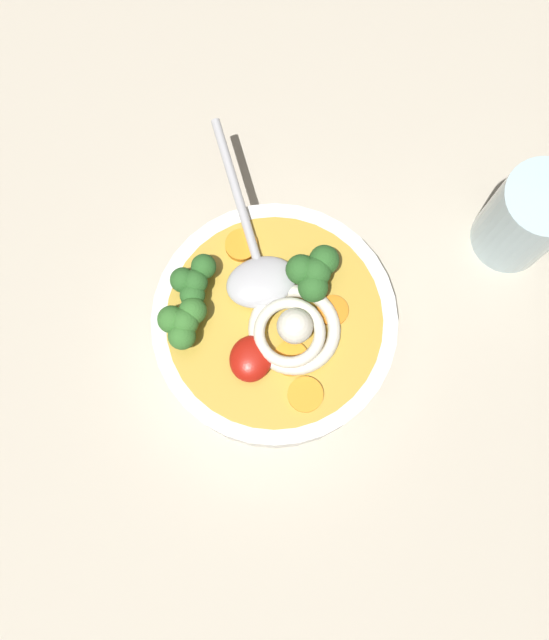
{
  "coord_description": "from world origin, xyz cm",
  "views": [
    {
      "loc": [
        15.52,
        3.2,
        69.97
      ],
      "look_at": [
        2.82,
        0.62,
        10.06
      ],
      "focal_mm": 40.82,
      "sensor_mm": 36.0,
      "label": 1
    }
  ],
  "objects_px": {
    "soup_bowl": "(274,327)",
    "soup_spoon": "(258,262)",
    "noodle_pile": "(293,330)",
    "drinking_glass": "(526,219)"
  },
  "relations": [
    {
      "from": "soup_bowl",
      "to": "soup_spoon",
      "type": "xyz_separation_m",
      "value": [
        -0.04,
        -0.02,
        0.04
      ]
    },
    {
      "from": "noodle_pile",
      "to": "drinking_glass",
      "type": "height_order",
      "value": "drinking_glass"
    },
    {
      "from": "soup_spoon",
      "to": "noodle_pile",
      "type": "bearing_deg",
      "value": -169.57
    },
    {
      "from": "noodle_pile",
      "to": "soup_bowl",
      "type": "bearing_deg",
      "value": -112.32
    },
    {
      "from": "soup_bowl",
      "to": "noodle_pile",
      "type": "height_order",
      "value": "noodle_pile"
    },
    {
      "from": "soup_bowl",
      "to": "drinking_glass",
      "type": "distance_m",
      "value": 0.24
    },
    {
      "from": "soup_bowl",
      "to": "soup_spoon",
      "type": "height_order",
      "value": "soup_spoon"
    },
    {
      "from": "drinking_glass",
      "to": "soup_spoon",
      "type": "bearing_deg",
      "value": -67.79
    },
    {
      "from": "drinking_glass",
      "to": "noodle_pile",
      "type": "bearing_deg",
      "value": -51.85
    },
    {
      "from": "noodle_pile",
      "to": "soup_spoon",
      "type": "distance_m",
      "value": 0.07
    }
  ]
}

